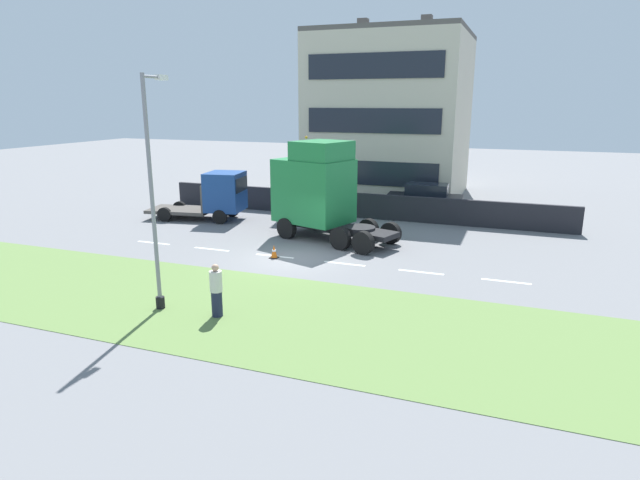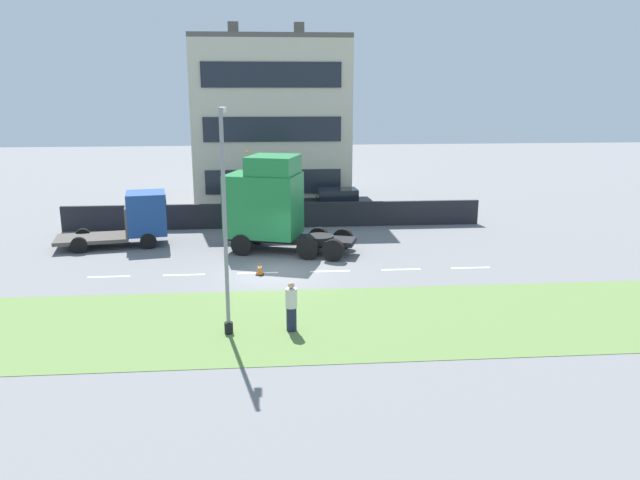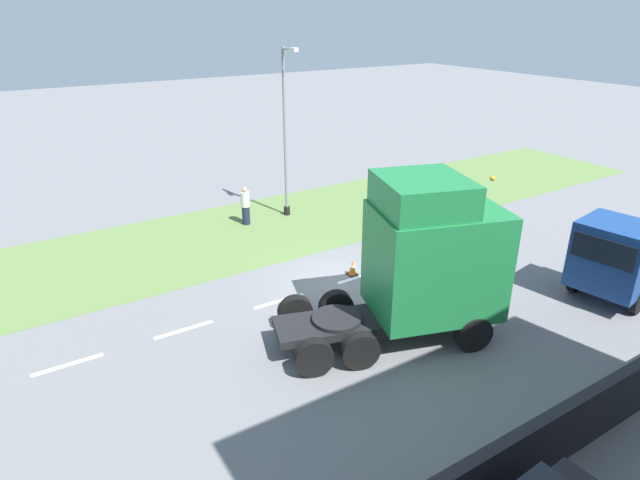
{
  "view_description": "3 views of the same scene",
  "coord_description": "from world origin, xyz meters",
  "px_view_note": "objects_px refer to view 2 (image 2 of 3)",
  "views": [
    {
      "loc": [
        -20.27,
        -8.88,
        6.56
      ],
      "look_at": [
        -2.97,
        -2.34,
        1.75
      ],
      "focal_mm": 30.0,
      "sensor_mm": 36.0,
      "label": 1
    },
    {
      "loc": [
        -26.39,
        0.38,
        8.04
      ],
      "look_at": [
        -2.59,
        -1.63,
        2.09
      ],
      "focal_mm": 35.0,
      "sensor_mm": 36.0,
      "label": 2
    },
    {
      "loc": [
        13.57,
        -9.25,
        8.73
      ],
      "look_at": [
        -0.67,
        -0.31,
        1.46
      ],
      "focal_mm": 30.0,
      "sensor_mm": 36.0,
      "label": 3
    }
  ],
  "objects_px": {
    "parked_car": "(336,205)",
    "lamp_post": "(225,231)",
    "flatbed_truck": "(138,218)",
    "lorry_cab": "(269,204)",
    "traffic_cone_lead": "(260,268)",
    "pedestrian": "(291,307)"
  },
  "relations": [
    {
      "from": "parked_car",
      "to": "traffic_cone_lead",
      "type": "height_order",
      "value": "parked_car"
    },
    {
      "from": "lamp_post",
      "to": "flatbed_truck",
      "type": "bearing_deg",
      "value": 23.27
    },
    {
      "from": "flatbed_truck",
      "to": "lamp_post",
      "type": "relative_size",
      "value": 0.78
    },
    {
      "from": "lorry_cab",
      "to": "pedestrian",
      "type": "bearing_deg",
      "value": -158.48
    },
    {
      "from": "pedestrian",
      "to": "traffic_cone_lead",
      "type": "relative_size",
      "value": 2.96
    },
    {
      "from": "flatbed_truck",
      "to": "parked_car",
      "type": "height_order",
      "value": "flatbed_truck"
    },
    {
      "from": "pedestrian",
      "to": "traffic_cone_lead",
      "type": "bearing_deg",
      "value": 9.85
    },
    {
      "from": "flatbed_truck",
      "to": "lamp_post",
      "type": "distance_m",
      "value": 13.54
    },
    {
      "from": "lorry_cab",
      "to": "traffic_cone_lead",
      "type": "relative_size",
      "value": 11.33
    },
    {
      "from": "flatbed_truck",
      "to": "pedestrian",
      "type": "xyz_separation_m",
      "value": [
        -12.3,
        -7.37,
        -0.59
      ]
    },
    {
      "from": "traffic_cone_lead",
      "to": "lorry_cab",
      "type": "bearing_deg",
      "value": -6.38
    },
    {
      "from": "parked_car",
      "to": "lamp_post",
      "type": "height_order",
      "value": "lamp_post"
    },
    {
      "from": "flatbed_truck",
      "to": "lorry_cab",
      "type": "bearing_deg",
      "value": 65.88
    },
    {
      "from": "parked_car",
      "to": "lorry_cab",
      "type": "bearing_deg",
      "value": 146.17
    },
    {
      "from": "parked_car",
      "to": "traffic_cone_lead",
      "type": "xyz_separation_m",
      "value": [
        -10.99,
        4.53,
        -0.66
      ]
    },
    {
      "from": "flatbed_truck",
      "to": "lamp_post",
      "type": "bearing_deg",
      "value": 13.56
    },
    {
      "from": "parked_car",
      "to": "lamp_post",
      "type": "xyz_separation_m",
      "value": [
        -17.47,
        5.49,
        2.54
      ]
    },
    {
      "from": "lorry_cab",
      "to": "pedestrian",
      "type": "xyz_separation_m",
      "value": [
        -10.58,
        -0.67,
        -1.52
      ]
    },
    {
      "from": "lorry_cab",
      "to": "lamp_post",
      "type": "xyz_separation_m",
      "value": [
        -10.57,
        1.42,
        1.12
      ]
    },
    {
      "from": "lorry_cab",
      "to": "parked_car",
      "type": "bearing_deg",
      "value": -12.65
    },
    {
      "from": "pedestrian",
      "to": "flatbed_truck",
      "type": "bearing_deg",
      "value": 30.94
    },
    {
      "from": "parked_car",
      "to": "traffic_cone_lead",
      "type": "relative_size",
      "value": 7.65
    }
  ]
}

